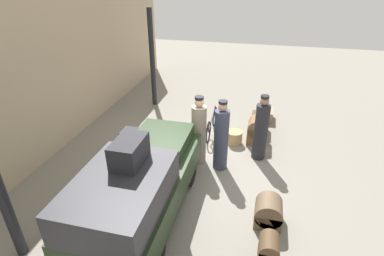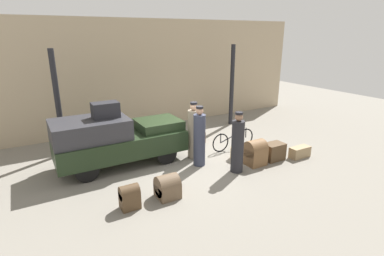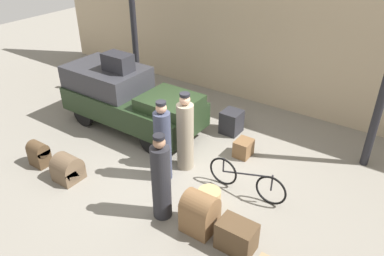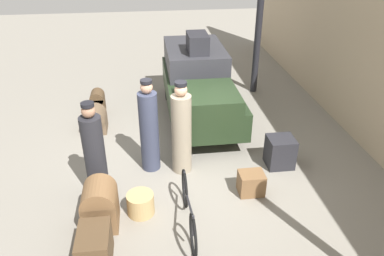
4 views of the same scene
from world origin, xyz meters
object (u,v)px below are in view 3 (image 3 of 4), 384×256
Objects in this scene: suitcase_small_leather at (237,236)px; trunk_barrel_dark at (200,212)px; truck at (128,97)px; porter_carrying_trunk at (163,144)px; porter_standing_middle at (185,135)px; suitcase_black_upright at (68,169)px; wicker_basket at (209,198)px; porter_lifting_near_truck at (161,180)px; trunk_large_brown at (243,148)px; suitcase_tan_flat at (39,153)px; bicycle at (246,180)px; trunk_umber_medium at (231,122)px; trunk_on_truck_roof at (118,62)px.

suitcase_small_leather is 0.79m from trunk_barrel_dark.
truck is 2.55m from porter_carrying_trunk.
porter_standing_middle reaches higher than suitcase_black_upright.
porter_lifting_near_truck reaches higher than wicker_basket.
porter_carrying_trunk is at bearing -29.92° from truck.
truck is 8.64× the size of trunk_large_brown.
suitcase_tan_flat is (-3.38, -0.32, -0.53)m from porter_lifting_near_truck.
porter_standing_middle is at bearing 177.88° from bicycle.
trunk_barrel_dark is at bearing -46.74° from porter_standing_middle.
trunk_umber_medium reaches higher than suitcase_tan_flat.
trunk_barrel_dark reaches higher than suitcase_black_upright.
suitcase_small_leather is 3.98m from trunk_umber_medium.
bicycle is at bearing 27.62° from suitcase_black_upright.
porter_carrying_trunk is at bearing 36.45° from suitcase_black_upright.
suitcase_small_leather is (2.14, -1.47, -0.58)m from porter_standing_middle.
suitcase_tan_flat is at bearing -146.47° from porter_standing_middle.
porter_lifting_near_truck is at bearing 7.14° from suitcase_black_upright.
suitcase_tan_flat is at bearing -179.06° from suitcase_black_upright.
suitcase_small_leather is at bearing -24.32° from trunk_on_truck_roof.
trunk_barrel_dark is (3.72, -2.12, -0.46)m from truck.
trunk_on_truck_roof reaches higher than suitcase_black_upright.
trunk_umber_medium is (0.10, 1.96, -0.55)m from porter_standing_middle.
porter_standing_middle reaches higher than truck.
trunk_barrel_dark is (-0.78, 0.02, 0.12)m from suitcase_small_leather.
trunk_on_truck_roof reaches higher than porter_lifting_near_truck.
porter_standing_middle is (2.35, -0.67, -0.00)m from truck.
porter_carrying_trunk is 1.79m from trunk_barrel_dark.
trunk_umber_medium is at bearing 25.64° from trunk_on_truck_roof.
wicker_basket is 2.98m from trunk_umber_medium.
porter_lifting_near_truck is (-1.02, -1.49, 0.50)m from bicycle.
bicycle reaches higher than suitcase_tan_flat.
trunk_umber_medium is at bearing 111.20° from wicker_basket.
suitcase_black_upright is at bearing -132.12° from trunk_large_brown.
porter_standing_middle is 3.13× the size of suitcase_tan_flat.
wicker_basket is 1.02× the size of trunk_large_brown.
porter_lifting_near_truck is 0.91m from trunk_barrel_dark.
porter_standing_middle is 3.01× the size of trunk_umber_medium.
porter_carrying_trunk is at bearing 25.34° from suitcase_tan_flat.
trunk_large_brown is at bearing 98.33° from wicker_basket.
trunk_on_truck_roof is (-3.15, 2.22, 0.95)m from porter_lifting_near_truck.
trunk_large_brown reaches higher than wicker_basket.
suitcase_black_upright is at bearing -161.10° from wicker_basket.
trunk_on_truck_roof is at bearing 84.80° from suitcase_tan_flat.
porter_standing_middle is at bearing -92.82° from trunk_umber_medium.
truck is 5.89× the size of suitcase_small_leather.
bicycle reaches higher than trunk_large_brown.
trunk_umber_medium reaches higher than trunk_large_brown.
truck is at bearing 101.65° from suitcase_black_upright.
suitcase_black_upright is (-3.01, -1.03, 0.08)m from wicker_basket.
trunk_on_truck_roof reaches higher than porter_standing_middle.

